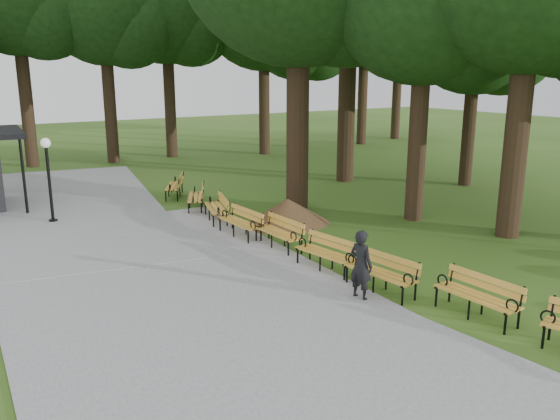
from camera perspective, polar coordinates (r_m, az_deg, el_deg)
ground at (r=12.33m, az=13.71°, el=-9.95°), size 100.00×100.00×0.00m
path at (r=12.52m, az=-9.81°, el=-9.22°), size 12.00×38.00×0.06m
person at (r=12.48m, az=8.15°, el=-5.50°), size 0.48×0.64×1.58m
lamp_post at (r=19.83m, az=-22.35°, el=4.54°), size 0.32×0.32×2.80m
dirt_mound at (r=18.53m, az=0.76°, el=-0.13°), size 2.45×2.45×0.83m
bench_2 at (r=12.26m, az=19.15°, el=-8.26°), size 0.74×1.93×0.88m
bench_3 at (r=13.06m, az=10.04°, el=-6.31°), size 0.87×1.96×0.88m
bench_4 at (r=14.22m, az=4.69°, el=-4.44°), size 0.92×1.97×0.88m
bench_5 at (r=15.98m, az=-0.19°, el=-2.33°), size 0.70×1.92×0.88m
bench_6 at (r=17.08m, az=-4.07°, el=-1.29°), size 0.74×1.93×0.88m
bench_7 at (r=18.94m, az=-6.48°, el=0.17°), size 1.15×2.00×0.88m
bench_8 at (r=20.71m, az=-8.50°, el=1.29°), size 1.40×1.99×0.88m
bench_9 at (r=22.86m, az=-10.61°, el=2.39°), size 1.48×1.97×0.88m
lawn_tree_5 at (r=25.89m, az=19.23°, el=17.51°), size 6.06×6.06×9.93m
tree_backdrop at (r=34.27m, az=-6.86°, el=19.20°), size 36.94×10.37×16.28m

